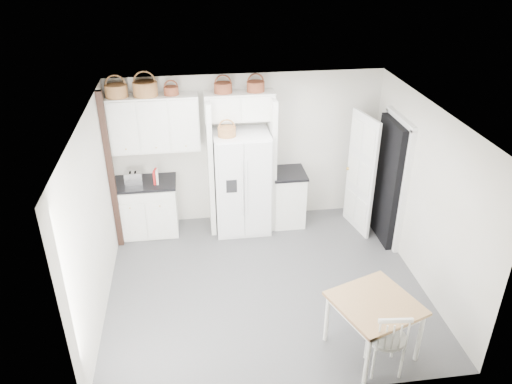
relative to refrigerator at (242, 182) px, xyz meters
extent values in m
plane|color=#525252|center=(0.15, -1.60, -0.88)|extent=(4.50, 4.50, 0.00)
plane|color=white|center=(0.15, -1.60, 1.72)|extent=(4.50, 4.50, 0.00)
plane|color=beige|center=(0.15, 0.40, 0.42)|extent=(4.50, 0.00, 4.50)
plane|color=beige|center=(-2.10, -1.60, 0.42)|extent=(0.00, 4.00, 4.00)
plane|color=beige|center=(2.40, -1.60, 0.42)|extent=(0.00, 4.00, 4.00)
cube|color=white|center=(0.00, 0.00, 0.00)|extent=(0.91, 0.73, 1.75)
cube|color=white|center=(-1.60, 0.10, -0.42)|extent=(0.98, 0.62, 0.91)
cube|color=white|center=(0.80, 0.10, -0.41)|extent=(0.53, 0.64, 0.93)
cube|color=brown|center=(1.24, -3.05, -0.50)|extent=(1.15, 1.15, 0.75)
cube|color=white|center=(1.29, -3.35, -0.40)|extent=(0.50, 0.47, 0.95)
cube|color=black|center=(-1.60, 0.10, 0.06)|extent=(1.02, 0.66, 0.04)
cube|color=black|center=(0.80, 0.10, 0.08)|extent=(0.57, 0.68, 0.04)
cube|color=silver|center=(-1.76, 0.06, 0.17)|extent=(0.29, 0.17, 0.19)
cube|color=red|center=(-1.41, 0.02, 0.20)|extent=(0.07, 0.16, 0.24)
cube|color=beige|center=(-1.38, 0.02, 0.20)|extent=(0.04, 0.16, 0.24)
cylinder|color=#955B32|center=(-1.87, 0.23, 1.57)|extent=(0.34, 0.34, 0.19)
cylinder|color=#955B32|center=(-1.44, 0.23, 1.58)|extent=(0.37, 0.37, 0.22)
cylinder|color=brown|center=(-1.05, 0.23, 1.54)|extent=(0.23, 0.23, 0.13)
cylinder|color=brown|center=(-0.25, 0.23, 1.55)|extent=(0.28, 0.28, 0.16)
cylinder|color=brown|center=(0.26, 0.23, 1.56)|extent=(0.28, 0.28, 0.16)
cylinder|color=#955B32|center=(-0.24, -0.10, 0.95)|extent=(0.28, 0.28, 0.15)
cube|color=white|center=(-1.35, 0.23, 1.02)|extent=(1.40, 0.34, 0.90)
cube|color=white|center=(0.00, 0.23, 1.25)|extent=(1.12, 0.34, 0.45)
cube|color=white|center=(-0.51, 0.10, 0.27)|extent=(0.08, 0.60, 2.30)
cube|color=white|center=(0.51, 0.10, 0.27)|extent=(0.08, 0.60, 2.30)
cube|color=black|center=(-2.05, -0.25, 0.42)|extent=(0.09, 0.09, 2.60)
cube|color=black|center=(2.31, -0.60, 0.15)|extent=(0.18, 0.85, 2.05)
cube|color=white|center=(1.95, -0.27, 0.15)|extent=(0.21, 0.79, 2.05)
camera|label=1|loc=(-0.78, -7.37, 3.78)|focal=35.00mm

